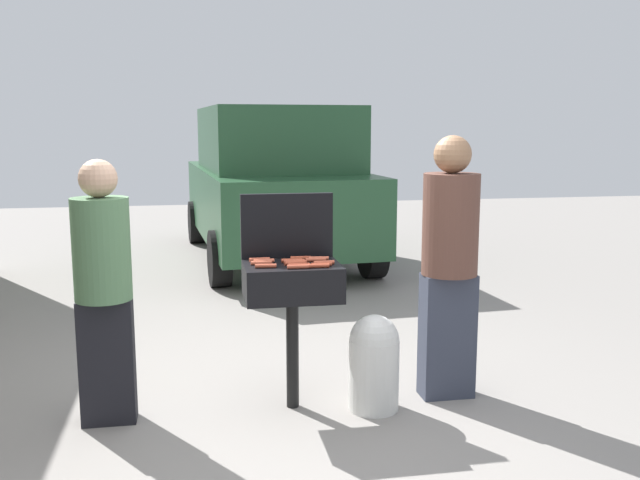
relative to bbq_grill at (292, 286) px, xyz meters
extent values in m
plane|color=gray|center=(-0.06, -0.14, -0.79)|extent=(24.00, 24.00, 0.00)
cylinder|color=black|center=(0.00, 0.00, -0.43)|extent=(0.08, 0.08, 0.72)
cube|color=black|center=(0.00, 0.00, 0.03)|extent=(0.60, 0.44, 0.22)
cube|color=black|center=(0.00, 0.22, 0.35)|extent=(0.60, 0.05, 0.42)
cylinder|color=#AD4228|center=(0.14, -0.15, 0.16)|extent=(0.13, 0.03, 0.03)
cylinder|color=#C6593D|center=(-0.17, 0.06, 0.16)|extent=(0.13, 0.04, 0.03)
cylinder|color=#AD4228|center=(0.01, -0.05, 0.16)|extent=(0.13, 0.04, 0.03)
cylinder|color=#AD4228|center=(0.03, -0.02, 0.16)|extent=(0.13, 0.03, 0.03)
cylinder|color=#AD4228|center=(0.03, -0.11, 0.16)|extent=(0.13, 0.03, 0.03)
cylinder|color=#AD4228|center=(0.00, 0.04, 0.16)|extent=(0.13, 0.03, 0.03)
cylinder|color=#B74C33|center=(0.01, -0.16, 0.16)|extent=(0.13, 0.03, 0.03)
cylinder|color=#B74C33|center=(-0.17, -0.10, 0.16)|extent=(0.13, 0.04, 0.03)
cylinder|color=#B74C33|center=(0.02, 0.01, 0.16)|extent=(0.13, 0.03, 0.03)
cylinder|color=#AD4228|center=(0.07, 0.11, 0.16)|extent=(0.13, 0.04, 0.03)
cylinder|color=#C6593D|center=(-0.19, 0.00, 0.16)|extent=(0.13, 0.03, 0.03)
cylinder|color=#B74C33|center=(-0.19, 0.11, 0.16)|extent=(0.13, 0.03, 0.03)
cylinder|color=#C6593D|center=(0.18, 0.08, 0.16)|extent=(0.13, 0.04, 0.03)
cylinder|color=#B74C33|center=(0.19, -0.06, 0.16)|extent=(0.13, 0.03, 0.03)
cylinder|color=#B74C33|center=(0.16, 0.04, 0.16)|extent=(0.13, 0.03, 0.03)
cylinder|color=#AD4228|center=(0.17, -0.11, 0.16)|extent=(0.13, 0.04, 0.03)
cylinder|color=silver|center=(0.50, -0.13, -0.56)|extent=(0.32, 0.32, 0.46)
sphere|color=silver|center=(0.50, -0.13, -0.33)|extent=(0.31, 0.31, 0.31)
cube|color=black|center=(-1.13, -0.03, -0.41)|extent=(0.32, 0.18, 0.77)
cylinder|color=#4C724C|center=(-1.13, -0.03, 0.28)|extent=(0.34, 0.34, 0.61)
sphere|color=tan|center=(-1.13, -0.03, 0.70)|extent=(0.22, 0.22, 0.22)
cube|color=#333847|center=(1.04, 0.00, -0.38)|extent=(0.35, 0.19, 0.83)
cylinder|color=brown|center=(1.04, 0.00, 0.37)|extent=(0.36, 0.36, 0.66)
sphere|color=#936B4C|center=(1.04, 0.00, 0.82)|extent=(0.24, 0.24, 0.24)
cube|color=#234C2D|center=(0.47, 5.11, -0.02)|extent=(2.22, 4.53, 0.90)
cube|color=#234C2D|center=(0.48, 4.91, 0.83)|extent=(1.95, 2.72, 0.80)
cylinder|color=black|center=(1.48, 3.64, -0.47)|extent=(0.27, 0.65, 0.64)
cylinder|color=black|center=(-0.32, 3.51, -0.47)|extent=(0.27, 0.65, 0.64)
cylinder|color=black|center=(1.25, 6.71, -0.47)|extent=(0.27, 0.65, 0.64)
cylinder|color=black|center=(-0.55, 6.58, -0.47)|extent=(0.27, 0.65, 0.64)
camera|label=1|loc=(-0.60, -4.23, 1.00)|focal=39.19mm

